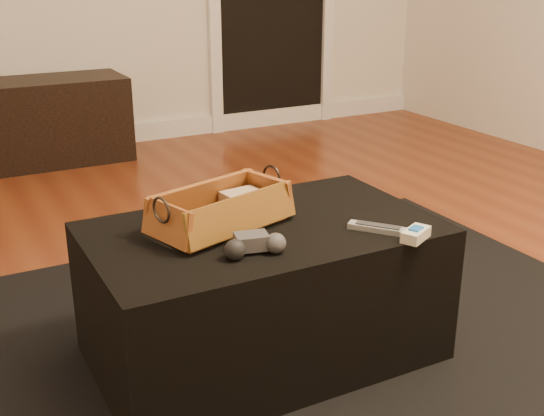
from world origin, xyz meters
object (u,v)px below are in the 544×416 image
tv_remote (219,222)px  game_controller (254,244)px  media_cabinet (17,124)px  wicker_basket (221,212)px  silver_remote (378,228)px  cream_gadget (416,234)px  ottoman (263,292)px

tv_remote → game_controller: (0.02, -0.19, 0.00)m
media_cabinet → game_controller: (0.21, -2.68, 0.21)m
wicker_basket → silver_remote: 0.45m
tv_remote → cream_gadget: 0.55m
tv_remote → wicker_basket: size_ratio=0.48×
game_controller → cream_gadget: (0.44, -0.12, -0.01)m
silver_remote → tv_remote: bearing=151.9°
tv_remote → media_cabinet: bearing=71.5°
game_controller → cream_gadget: bearing=-15.4°
wicker_basket → silver_remote: (0.38, -0.23, -0.04)m
media_cabinet → silver_remote: (0.60, -2.70, 0.19)m
media_cabinet → tv_remote: 2.51m
media_cabinet → cream_gadget: (0.65, -2.80, 0.20)m
silver_remote → cream_gadget: (0.05, -0.10, 0.01)m
tv_remote → game_controller: bearing=-108.6°
tv_remote → wicker_basket: 0.03m
game_controller → wicker_basket: bearing=90.0°
media_cabinet → tv_remote: media_cabinet is taller
cream_gadget → ottoman: bearing=139.2°
tv_remote → ottoman: bearing=-35.8°
ottoman → wicker_basket: (-0.11, 0.05, 0.26)m
media_cabinet → silver_remote: size_ratio=8.05×
game_controller → media_cabinet: bearing=94.6°
media_cabinet → cream_gadget: 2.88m
silver_remote → media_cabinet: bearing=102.5°
game_controller → cream_gadget: 0.45m
media_cabinet → game_controller: 2.70m
wicker_basket → cream_gadget: wicker_basket is taller
wicker_basket → silver_remote: wicker_basket is taller
cream_gadget → game_controller: bearing=164.6°
media_cabinet → game_controller: media_cabinet is taller
silver_remote → cream_gadget: cream_gadget is taller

